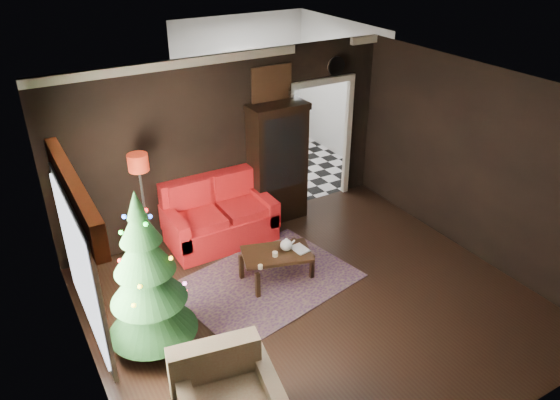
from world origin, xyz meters
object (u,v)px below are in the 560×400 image
loveseat (220,213)px  christmas_tree (146,275)px  teapot (286,245)px  floor_lamp (145,213)px  curio_cabinet (277,166)px  wall_clock (336,66)px  kitchen_table (270,159)px  coffee_table (277,265)px

loveseat → christmas_tree: size_ratio=0.87×
teapot → floor_lamp: bearing=139.7°
loveseat → curio_cabinet: bearing=10.8°
curio_cabinet → floor_lamp: bearing=-174.4°
curio_cabinet → floor_lamp: size_ratio=1.06×
loveseat → teapot: loveseat is taller
curio_cabinet → loveseat: bearing=-169.2°
loveseat → teapot: bearing=-72.9°
teapot → wall_clock: wall_clock is taller
floor_lamp → christmas_tree: bearing=-106.4°
loveseat → wall_clock: wall_clock is taller
loveseat → wall_clock: (2.35, 0.40, 1.88)m
loveseat → teapot: 1.38m
teapot → loveseat: bearing=107.1°
loveseat → teapot: size_ratio=8.96×
christmas_tree → curio_cabinet: bearing=35.3°
floor_lamp → kitchen_table: floor_lamp is taller
teapot → curio_cabinet: bearing=64.1°
floor_lamp → kitchen_table: (2.94, 1.66, -0.46)m
teapot → kitchen_table: bearing=64.8°
coffee_table → wall_clock: bearing=39.0°
floor_lamp → christmas_tree: christmas_tree is taller
christmas_tree → coffee_table: 2.14m
curio_cabinet → coffee_table: curio_cabinet is taller
curio_cabinet → teapot: bearing=-115.9°
christmas_tree → coffee_table: (1.92, 0.47, -0.83)m
floor_lamp → teapot: bearing=-40.3°
christmas_tree → floor_lamp: bearing=73.6°
christmas_tree → wall_clock: size_ratio=6.11×
wall_clock → coffee_table: bearing=-141.0°
curio_cabinet → kitchen_table: (0.65, 1.43, -0.57)m
christmas_tree → kitchen_table: bearing=44.7°
kitchen_table → coffee_table: bearing=-117.6°
christmas_tree → teapot: (2.06, 0.45, -0.53)m
loveseat → kitchen_table: loveseat is taller
floor_lamp → coffee_table: size_ratio=1.91×
kitchen_table → teapot: bearing=-115.2°
loveseat → wall_clock: 3.04m
coffee_table → kitchen_table: 3.32m
floor_lamp → kitchen_table: size_ratio=2.39×
coffee_table → teapot: teapot is taller
floor_lamp → teapot: floor_lamp is taller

